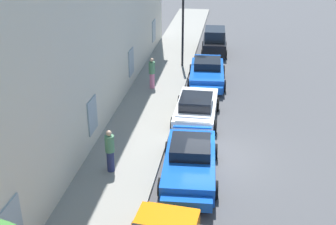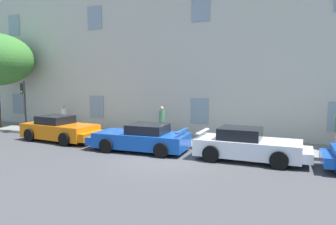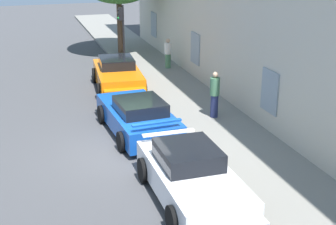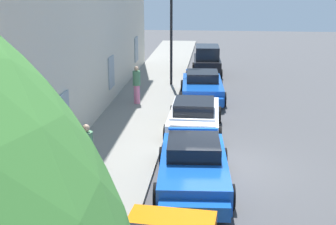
% 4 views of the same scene
% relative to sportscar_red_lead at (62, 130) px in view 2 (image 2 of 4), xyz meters
% --- Properties ---
extents(ground_plane, '(80.00, 80.00, 0.00)m').
position_rel_sportscar_red_lead_xyz_m(ground_plane, '(6.88, -1.29, -0.63)').
color(ground_plane, '#444447').
extents(sidewalk, '(60.00, 3.11, 0.14)m').
position_rel_sportscar_red_lead_xyz_m(sidewalk, '(6.88, 2.41, -0.56)').
color(sidewalk, gray).
rests_on(sidewalk, ground).
extents(building_facade, '(36.64, 5.23, 12.95)m').
position_rel_sportscar_red_lead_xyz_m(building_facade, '(6.88, 6.33, 5.86)').
color(building_facade, beige).
rests_on(building_facade, ground).
extents(sportscar_red_lead, '(4.88, 2.42, 1.41)m').
position_rel_sportscar_red_lead_xyz_m(sportscar_red_lead, '(0.00, 0.00, 0.00)').
color(sportscar_red_lead, orange).
rests_on(sportscar_red_lead, ground).
extents(sportscar_yellow_flank, '(5.00, 2.38, 1.33)m').
position_rel_sportscar_red_lead_xyz_m(sportscar_yellow_flank, '(5.16, -0.43, -0.03)').
color(sportscar_yellow_flank, '#144CB2').
rests_on(sportscar_yellow_flank, ground).
extents(sportscar_white_middle, '(4.78, 2.15, 1.40)m').
position_rel_sportscar_red_lead_xyz_m(sportscar_white_middle, '(10.50, -0.21, -0.00)').
color(sportscar_white_middle, white).
rests_on(sportscar_white_middle, ground).
extents(traffic_light, '(0.22, 0.36, 3.21)m').
position_rel_sportscar_red_lead_xyz_m(traffic_light, '(-4.02, 1.10, 1.71)').
color(traffic_light, black).
rests_on(traffic_light, sidewalk).
extents(pedestrian_admiring, '(0.43, 0.43, 1.57)m').
position_rel_sportscar_red_lead_xyz_m(pedestrian_admiring, '(-2.69, 3.25, 0.31)').
color(pedestrian_admiring, '#4C7F59').
rests_on(pedestrian_admiring, sidewalk).
extents(pedestrian_strolling, '(0.45, 0.45, 1.78)m').
position_rel_sportscar_red_lead_xyz_m(pedestrian_strolling, '(5.00, 2.68, 0.42)').
color(pedestrian_strolling, navy).
rests_on(pedestrian_strolling, sidewalk).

